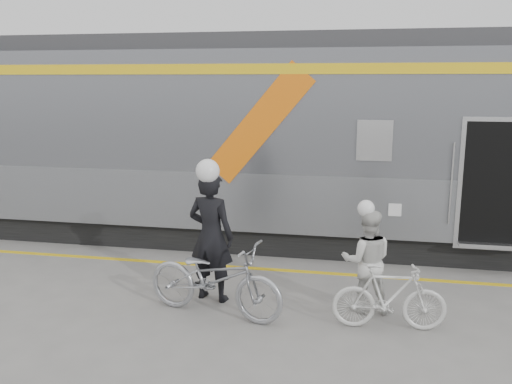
% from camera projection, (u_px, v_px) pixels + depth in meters
% --- Properties ---
extents(ground, '(90.00, 90.00, 0.00)m').
position_uv_depth(ground, '(244.00, 323.00, 7.43)').
color(ground, slate).
rests_on(ground, ground).
extents(train, '(24.00, 3.17, 4.10)m').
position_uv_depth(train, '(363.00, 142.00, 10.76)').
color(train, black).
rests_on(train, ground).
extents(safety_strip, '(24.00, 0.12, 0.01)m').
position_uv_depth(safety_strip, '(270.00, 269.00, 9.50)').
color(safety_strip, yellow).
rests_on(safety_strip, ground).
extents(man, '(0.81, 0.62, 1.98)m').
position_uv_depth(man, '(211.00, 236.00, 8.05)').
color(man, black).
rests_on(man, ground).
extents(bicycle_left, '(2.18, 1.17, 1.09)m').
position_uv_depth(bicycle_left, '(215.00, 278.00, 7.57)').
color(bicycle_left, '#9D9FA4').
rests_on(bicycle_left, ground).
extents(woman, '(0.77, 0.62, 1.49)m').
position_uv_depth(woman, '(367.00, 261.00, 7.68)').
color(woman, silver).
rests_on(woman, ground).
extents(bicycle_right, '(1.53, 0.54, 0.91)m').
position_uv_depth(bicycle_right, '(389.00, 297.00, 7.16)').
color(bicycle_right, beige).
rests_on(bicycle_right, ground).
extents(helmet_man, '(0.34, 0.34, 0.34)m').
position_uv_depth(helmet_man, '(210.00, 159.00, 7.81)').
color(helmet_man, white).
rests_on(helmet_man, man).
extents(helmet_woman, '(0.24, 0.24, 0.24)m').
position_uv_depth(helmet_woman, '(369.00, 202.00, 7.51)').
color(helmet_woman, white).
rests_on(helmet_woman, woman).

